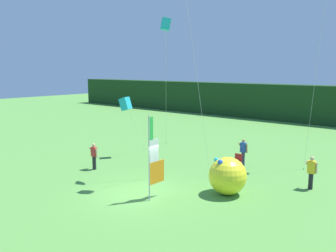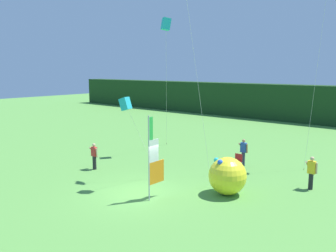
# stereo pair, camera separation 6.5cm
# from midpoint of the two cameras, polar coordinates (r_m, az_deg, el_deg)

# --- Properties ---
(ground_plane) EXTENTS (120.00, 120.00, 0.00)m
(ground_plane) POSITION_cam_midpoint_polar(r_m,az_deg,el_deg) (17.38, -4.33, -10.73)
(ground_plane) COLOR #518E3D
(distant_treeline) EXTENTS (80.00, 2.40, 4.16)m
(distant_treeline) POSITION_cam_midpoint_polar(r_m,az_deg,el_deg) (41.55, 24.38, 3.05)
(distant_treeline) COLOR #193819
(distant_treeline) RESTS_ON ground
(banner_flag) EXTENTS (0.06, 1.03, 3.89)m
(banner_flag) POSITION_cam_midpoint_polar(r_m,az_deg,el_deg) (16.10, -2.24, -5.37)
(banner_flag) COLOR #B7B7BC
(banner_flag) RESTS_ON ground
(person_near_banner) EXTENTS (0.55, 0.48, 1.68)m
(person_near_banner) POSITION_cam_midpoint_polar(r_m,az_deg,el_deg) (22.23, 12.11, -4.07)
(person_near_banner) COLOR #2D334C
(person_near_banner) RESTS_ON ground
(person_mid_field) EXTENTS (0.55, 0.48, 1.67)m
(person_mid_field) POSITION_cam_midpoint_polar(r_m,az_deg,el_deg) (18.98, 22.15, -6.86)
(person_mid_field) COLOR black
(person_mid_field) RESTS_ON ground
(person_far_left) EXTENTS (0.55, 0.48, 1.58)m
(person_far_left) POSITION_cam_midpoint_polar(r_m,az_deg,el_deg) (21.48, -11.69, -4.68)
(person_far_left) COLOR black
(person_far_left) RESTS_ON ground
(inflatable_balloon) EXTENTS (1.80, 1.80, 1.80)m
(inflatable_balloon) POSITION_cam_midpoint_polar(r_m,az_deg,el_deg) (17.16, 9.64, -7.90)
(inflatable_balloon) COLOR yellow
(inflatable_balloon) RESTS_ON ground
(folding_chair) EXTENTS (0.51, 0.51, 0.89)m
(folding_chair) POSITION_cam_midpoint_polar(r_m,az_deg,el_deg) (21.67, 11.18, -5.43)
(folding_chair) COLOR #BCBCC1
(folding_chair) RESTS_ON ground
(kite_cyan_box_0) EXTENTS (2.42, 2.80, 9.31)m
(kite_cyan_box_0) POSITION_cam_midpoint_polar(r_m,az_deg,el_deg) (24.70, -0.25, 16.00)
(kite_cyan_box_0) COLOR brown
(kite_cyan_box_0) RESTS_ON ground
(kite_cyan_box_2) EXTENTS (0.62, 2.80, 4.58)m
(kite_cyan_box_2) POSITION_cam_midpoint_polar(r_m,az_deg,el_deg) (17.32, -6.74, 3.51)
(kite_cyan_box_2) COLOR brown
(kite_cyan_box_2) RESTS_ON ground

